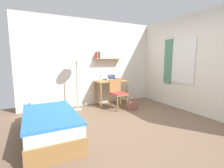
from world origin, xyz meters
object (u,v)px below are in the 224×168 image
object	(u,v)px
desk	(111,86)
desk_chair	(118,93)
bed	(50,123)
book_stack	(119,79)
laptop	(112,79)
handbag	(133,105)
standing_lamp	(76,60)
water_bottle	(101,77)

from	to	relation	value
desk	desk_chair	world-z (taller)	desk_chair
bed	book_stack	bearing A→B (deg)	31.83
desk_chair	laptop	xyz separation A→B (m)	(0.10, 0.57, 0.34)
desk	laptop	distance (m)	0.23
book_stack	laptop	bearing A→B (deg)	161.67
laptop	handbag	bearing A→B (deg)	-74.22
bed	desk_chair	world-z (taller)	desk_chair
standing_lamp	handbag	bearing A→B (deg)	-25.96
bed	standing_lamp	bearing A→B (deg)	56.27
water_bottle	standing_lamp	bearing A→B (deg)	-171.99
desk	handbag	world-z (taller)	desk
desk_chair	laptop	size ratio (longest dim) A/B	2.69
book_stack	desk_chair	bearing A→B (deg)	-122.69
standing_lamp	laptop	distance (m)	1.31
desk	water_bottle	distance (m)	0.42
bed	standing_lamp	distance (m)	1.95
book_stack	handbag	distance (m)	1.02
desk_chair	handbag	world-z (taller)	desk_chair
bed	handbag	distance (m)	2.36
bed	standing_lamp	size ratio (longest dim) A/B	1.19
bed	book_stack	size ratio (longest dim) A/B	7.40
standing_lamp	handbag	distance (m)	2.01
desk_chair	handbag	distance (m)	0.56
standing_lamp	water_bottle	size ratio (longest dim) A/B	6.87
desk_chair	book_stack	bearing A→B (deg)	57.31
desk	water_bottle	bearing A→B (deg)	176.53
standing_lamp	book_stack	xyz separation A→B (m)	(1.38, 0.09, -0.62)
book_stack	handbag	bearing A→B (deg)	-88.55
desk_chair	book_stack	xyz separation A→B (m)	(0.32, 0.50, 0.31)
desk	desk_chair	bearing A→B (deg)	-93.53
standing_lamp	laptop	xyz separation A→B (m)	(1.16, 0.17, -0.59)
standing_lamp	desk	bearing A→B (deg)	4.66
desk_chair	water_bottle	size ratio (longest dim) A/B	3.60
desk_chair	standing_lamp	world-z (taller)	standing_lamp
laptop	bed	bearing A→B (deg)	-144.09
desk_chair	laptop	world-z (taller)	laptop
book_stack	handbag	xyz separation A→B (m)	(0.02, -0.78, -0.65)
desk	standing_lamp	world-z (taller)	standing_lamp
book_stack	desk	bearing A→B (deg)	-178.99
water_bottle	book_stack	distance (m)	0.62
bed	water_bottle	xyz separation A→B (m)	(1.64, 1.41, 0.64)
bed	desk	bearing A→B (deg)	35.36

